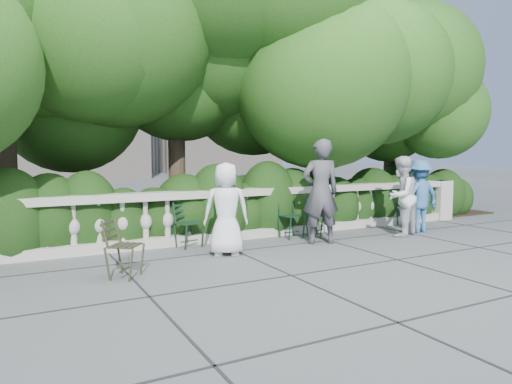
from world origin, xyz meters
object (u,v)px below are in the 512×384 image
chair_b (194,249)px  chair_d (325,237)px  person_businessman (226,209)px  person_older_blue (419,196)px  chair_f (412,226)px  person_casual_man (401,196)px  chair_c (296,239)px  person_woman_grey (320,192)px  chair_weathered (135,278)px

chair_b → chair_d: same height
person_businessman → person_older_blue: bearing=-160.4°
chair_f → chair_b: bearing=-172.7°
chair_d → person_casual_man: size_ratio=0.51×
chair_d → person_casual_man: person_casual_man is taller
person_businessman → chair_f: bearing=-153.3°
person_businessman → person_older_blue: 4.56m
chair_b → chair_d: bearing=-18.6°
chair_b → chair_f: size_ratio=1.00×
person_older_blue → person_casual_man: bearing=13.8°
chair_b → person_businessman: (0.32, -0.72, 0.78)m
person_older_blue → chair_f: bearing=-126.4°
chair_b → person_casual_man: (4.20, -0.80, 0.82)m
chair_f → person_casual_man: bearing=-138.9°
chair_c → chair_f: 3.26m
person_businessman → chair_c: bearing=-142.1°
person_woman_grey → person_casual_man: size_ratio=1.20×
chair_d → person_casual_man: 1.79m
chair_c → person_businessman: bearing=-167.8°
chair_c → person_businessman: (-1.79, -0.62, 0.78)m
person_businessman → person_woman_grey: bearing=-160.0°
chair_d → chair_b: bearing=151.3°
person_woman_grey → chair_d: bearing=-118.6°
chair_weathered → person_older_blue: size_ratio=0.54×
chair_b → person_casual_man: 4.36m
chair_d → person_older_blue: (2.14, -0.46, 0.78)m
person_businessman → chair_b: bearing=-47.2°
chair_c → person_woman_grey: bearing=-81.6°
chair_weathered → person_older_blue: (6.25, 0.78, 0.78)m
person_woman_grey → person_older_blue: size_ratio=1.25×
chair_b → chair_c: same height
chair_weathered → person_businessman: size_ratio=0.54×
person_casual_man → chair_f: bearing=-164.3°
chair_c → chair_f: (3.26, 0.07, 0.00)m
person_businessman → person_older_blue: person_older_blue is taller
chair_f → person_businessman: size_ratio=0.54×
chair_b → chair_weathered: 1.99m
chair_weathered → person_older_blue: person_older_blue is taller
chair_weathered → person_older_blue: bearing=-45.1°
chair_c → chair_f: size_ratio=1.00×
chair_c → person_woman_grey: 1.15m
chair_b → person_older_blue: person_older_blue is taller
chair_weathered → person_woman_grey: (3.65, 0.76, 0.98)m
chair_f → person_businessman: (-5.06, -0.70, 0.78)m
person_casual_man → chair_weathered: bearing=-11.3°
person_woman_grey → chair_f: bearing=-152.6°
chair_weathered → person_woman_grey: 3.85m
chair_d → chair_f: same height
chair_c → person_businessman: size_ratio=0.54×
chair_b → person_older_blue: (4.88, -0.66, 0.78)m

